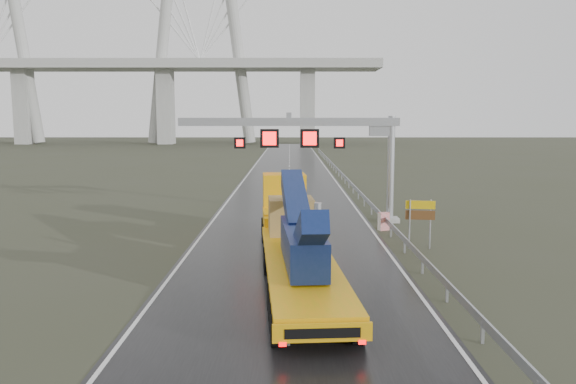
{
  "coord_description": "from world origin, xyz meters",
  "views": [
    {
      "loc": [
        0.07,
        -19.85,
        6.97
      ],
      "look_at": [
        -0.03,
        9.21,
        3.2
      ],
      "focal_mm": 35.0,
      "sensor_mm": 36.0,
      "label": 1
    }
  ],
  "objects_px": {
    "exit_sign_pair": "(420,214)",
    "sign_gantry": "(320,140)",
    "striped_barrier": "(384,221)",
    "heavy_haul_truck": "(293,228)"
  },
  "relations": [
    {
      "from": "sign_gantry",
      "to": "heavy_haul_truck",
      "type": "xyz_separation_m",
      "value": [
        -1.9,
        -11.12,
        -3.87
      ]
    },
    {
      "from": "exit_sign_pair",
      "to": "striped_barrier",
      "type": "bearing_deg",
      "value": 110.51
    },
    {
      "from": "heavy_haul_truck",
      "to": "striped_barrier",
      "type": "relative_size",
      "value": 17.04
    },
    {
      "from": "sign_gantry",
      "to": "heavy_haul_truck",
      "type": "height_order",
      "value": "sign_gantry"
    },
    {
      "from": "sign_gantry",
      "to": "striped_barrier",
      "type": "xyz_separation_m",
      "value": [
        3.9,
        -2.91,
        -5.05
      ]
    },
    {
      "from": "sign_gantry",
      "to": "exit_sign_pair",
      "type": "distance_m",
      "value": 10.14
    },
    {
      "from": "exit_sign_pair",
      "to": "striped_barrier",
      "type": "xyz_separation_m",
      "value": [
        -1.1,
        5.08,
        -1.31
      ]
    },
    {
      "from": "sign_gantry",
      "to": "exit_sign_pair",
      "type": "relative_size",
      "value": 5.55
    },
    {
      "from": "sign_gantry",
      "to": "striped_barrier",
      "type": "bearing_deg",
      "value": -36.81
    },
    {
      "from": "exit_sign_pair",
      "to": "sign_gantry",
      "type": "bearing_deg",
      "value": 130.29
    }
  ]
}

